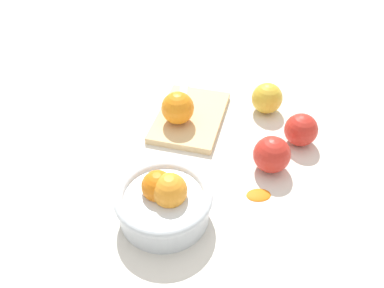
% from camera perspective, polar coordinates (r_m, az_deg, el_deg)
% --- Properties ---
extents(ground_plane, '(2.40, 2.40, 0.00)m').
position_cam_1_polar(ground_plane, '(0.90, 3.77, -1.82)').
color(ground_plane, silver).
extents(bowl, '(0.19, 0.19, 0.11)m').
position_cam_1_polar(bowl, '(0.75, -4.12, -8.34)').
color(bowl, silver).
rests_on(bowl, ground_plane).
extents(cutting_board, '(0.24, 0.16, 0.02)m').
position_cam_1_polar(cutting_board, '(0.99, -0.25, 4.00)').
color(cutting_board, '#DBB77F').
rests_on(cutting_board, ground_plane).
extents(orange_on_board, '(0.08, 0.08, 0.08)m').
position_cam_1_polar(orange_on_board, '(0.94, -2.11, 5.29)').
color(orange_on_board, orange).
rests_on(orange_on_board, cutting_board).
extents(knife, '(0.16, 0.05, 0.01)m').
position_cam_1_polar(knife, '(1.05, -1.28, 7.09)').
color(knife, silver).
rests_on(knife, cutting_board).
extents(apple_front_right, '(0.08, 0.08, 0.08)m').
position_cam_1_polar(apple_front_right, '(0.94, 15.66, 2.03)').
color(apple_front_right, red).
rests_on(apple_front_right, ground_plane).
extents(apple_front_center, '(0.08, 0.08, 0.08)m').
position_cam_1_polar(apple_front_center, '(0.86, 11.59, -1.52)').
color(apple_front_center, red).
rests_on(apple_front_center, ground_plane).
extents(apple_front_right_2, '(0.08, 0.08, 0.08)m').
position_cam_1_polar(apple_front_right_2, '(1.03, 10.92, 6.60)').
color(apple_front_right_2, gold).
rests_on(apple_front_right_2, ground_plane).
extents(citrus_peel, '(0.05, 0.06, 0.01)m').
position_cam_1_polar(citrus_peel, '(0.82, 9.75, -7.23)').
color(citrus_peel, orange).
rests_on(citrus_peel, ground_plane).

